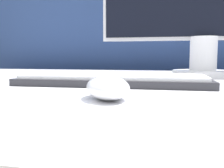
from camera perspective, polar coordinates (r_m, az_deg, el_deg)
The scene contains 3 objects.
partition_panel at distance 1.40m, azimuth 8.50°, elevation 1.20°, with size 5.00×0.03×1.32m.
computer_mouse_near at distance 0.41m, azimuth -0.96°, elevation -0.75°, with size 0.10×0.13×0.04m.
keyboard at distance 0.61m, azimuth 0.19°, elevation 0.90°, with size 0.44×0.15×0.02m.
Camera 1 is at (0.08, -0.70, 0.78)m, focal length 42.00 mm.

